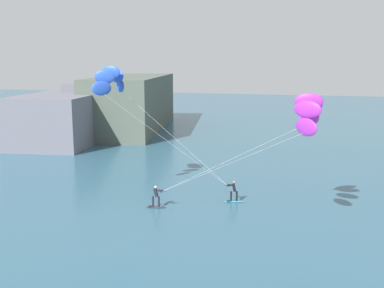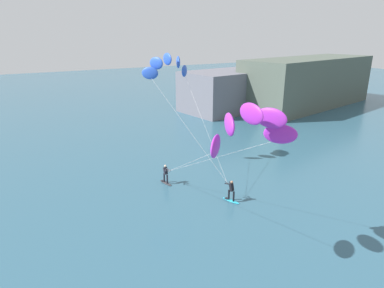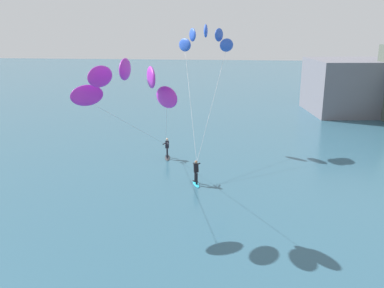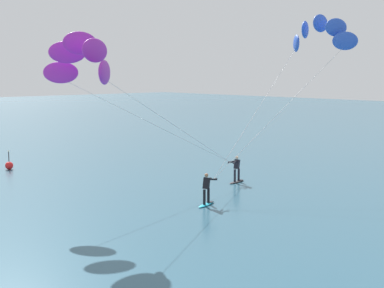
{
  "view_description": "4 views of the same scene",
  "coord_description": "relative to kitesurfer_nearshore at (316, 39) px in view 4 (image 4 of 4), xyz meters",
  "views": [
    {
      "loc": [
        -23.92,
        10.19,
        10.92
      ],
      "look_at": [
        8.95,
        18.94,
        4.57
      ],
      "focal_mm": 42.79,
      "sensor_mm": 36.0,
      "label": 1
    },
    {
      "loc": [
        -4.39,
        -2.06,
        11.99
      ],
      "look_at": [
        9.32,
        20.88,
        3.19
      ],
      "focal_mm": 31.16,
      "sensor_mm": 36.0,
      "label": 2
    },
    {
      "loc": [
        12.03,
        -10.03,
        10.33
      ],
      "look_at": [
        9.27,
        17.64,
        2.28
      ],
      "focal_mm": 38.47,
      "sensor_mm": 36.0,
      "label": 3
    },
    {
      "loc": [
        28.67,
        -2.62,
        6.77
      ],
      "look_at": [
        7.82,
        16.54,
        2.94
      ],
      "focal_mm": 48.88,
      "sensor_mm": 36.0,
      "label": 4
    }
  ],
  "objects": [
    {
      "name": "kitesurfer_nearshore",
      "position": [
        0.0,
        0.0,
        0.0
      ],
      "size": [
        4.87,
        11.51,
        10.43
      ],
      "color": "#23ADD1",
      "rests_on": "ground"
    },
    {
      "name": "kitesurfer_mid_water",
      "position": [
        -3.03,
        -14.39,
        -1.66
      ],
      "size": [
        5.73,
        12.42,
        8.75
      ],
      "color": "#333338",
      "rests_on": "ground"
    },
    {
      "name": "marker_buoy",
      "position": [
        -16.68,
        -12.75,
        -8.59
      ],
      "size": [
        0.56,
        0.56,
        1.38
      ],
      "color": "red",
      "rests_on": "ground"
    }
  ]
}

